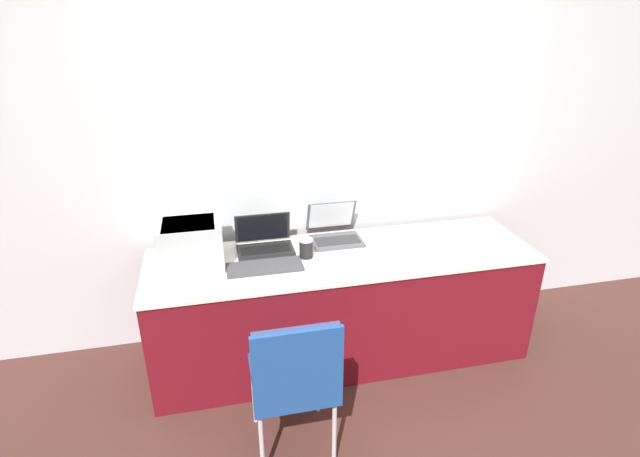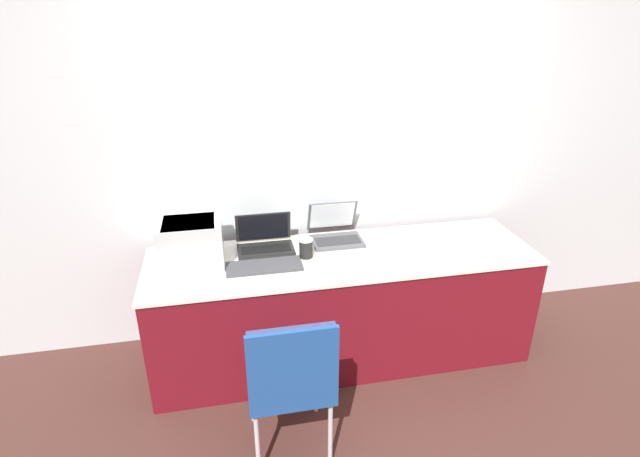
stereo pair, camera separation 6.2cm
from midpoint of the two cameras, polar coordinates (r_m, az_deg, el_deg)
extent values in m
plane|color=#472823|center=(3.32, 3.46, -17.46)|extent=(14.00, 14.00, 0.00)
cube|color=silver|center=(3.37, 0.28, 8.62)|extent=(8.00, 0.05, 2.60)
cube|color=maroon|center=(3.36, 1.99, -8.92)|extent=(2.44, 0.69, 0.74)
cube|color=silver|center=(3.17, 2.09, -3.15)|extent=(2.46, 0.71, 0.02)
cube|color=#B2B7BC|center=(3.11, -15.12, -1.52)|extent=(0.38, 0.34, 0.28)
cube|color=black|center=(3.03, -15.37, 0.17)|extent=(0.30, 0.26, 0.05)
cube|color=black|center=(3.22, -6.79, -2.47)|extent=(0.36, 0.20, 0.02)
cube|color=black|center=(3.21, -6.78, -2.39)|extent=(0.32, 0.11, 0.00)
cube|color=black|center=(3.28, -7.13, 0.14)|extent=(0.36, 0.04, 0.20)
cube|color=black|center=(3.28, -7.11, 0.11)|extent=(0.32, 0.04, 0.18)
cube|color=#4C4C51|center=(3.32, 1.39, -1.44)|extent=(0.33, 0.24, 0.02)
cube|color=#2D2D30|center=(3.31, 1.45, -1.36)|extent=(0.29, 0.13, 0.00)
cube|color=#4C4C51|center=(3.42, 0.74, 1.51)|extent=(0.33, 0.10, 0.22)
cube|color=silver|center=(3.41, 0.77, 1.51)|extent=(0.30, 0.08, 0.20)
cube|color=#3D3D42|center=(3.02, -6.92, -4.39)|extent=(0.46, 0.17, 0.02)
cylinder|color=black|center=(3.11, -2.18, -2.34)|extent=(0.08, 0.08, 0.11)
cylinder|color=white|center=(3.08, -2.19, -1.32)|extent=(0.09, 0.09, 0.01)
cube|color=navy|center=(2.69, -4.02, -16.53)|extent=(0.41, 0.42, 0.04)
cube|color=navy|center=(2.40, -3.42, -15.38)|extent=(0.41, 0.03, 0.42)
cylinder|color=silver|center=(2.98, -8.19, -18.00)|extent=(0.02, 0.02, 0.43)
cylinder|color=silver|center=(3.01, -0.85, -17.12)|extent=(0.02, 0.02, 0.43)
cylinder|color=silver|center=(2.71, -7.38, -23.40)|extent=(0.02, 0.02, 0.43)
cylinder|color=silver|center=(2.74, 0.95, -22.31)|extent=(0.02, 0.02, 0.43)
cube|color=#1E478C|center=(2.39, -3.29, -16.17)|extent=(0.43, 0.02, 0.46)
camera|label=1|loc=(0.03, -90.57, -0.26)|focal=28.00mm
camera|label=2|loc=(0.03, 89.43, 0.26)|focal=28.00mm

